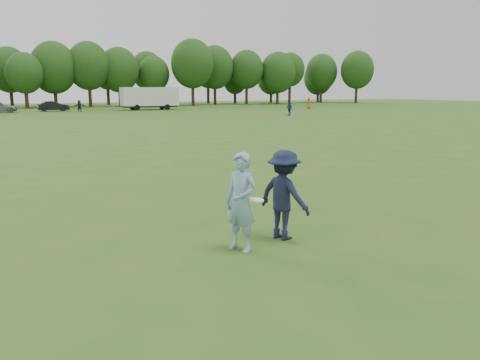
# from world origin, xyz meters

# --- Properties ---
(ground) EXTENTS (200.00, 200.00, 0.00)m
(ground) POSITION_xyz_m (0.00, 0.00, 0.00)
(ground) COLOR #2A5618
(ground) RESTS_ON ground
(thrower) EXTENTS (0.70, 0.80, 1.86)m
(thrower) POSITION_xyz_m (-1.26, 0.11, 0.93)
(thrower) COLOR #7FA2C4
(thrower) RESTS_ON ground
(defender) EXTENTS (1.03, 1.33, 1.81)m
(defender) POSITION_xyz_m (-0.18, 0.34, 0.90)
(defender) COLOR #181C36
(defender) RESTS_ON ground
(player_far_b) EXTENTS (0.48, 0.96, 1.59)m
(player_far_b) POSITION_xyz_m (23.88, 37.71, 0.79)
(player_far_b) COLOR navy
(player_far_b) RESTS_ON ground
(player_far_c) EXTENTS (0.93, 0.93, 1.63)m
(player_far_c) POSITION_xyz_m (36.69, 52.21, 0.81)
(player_far_c) COLOR #CB5C17
(player_far_c) RESTS_ON ground
(player_far_d) EXTENTS (1.46, 0.51, 1.55)m
(player_far_d) POSITION_xyz_m (3.88, 56.68, 0.78)
(player_far_d) COLOR black
(player_far_d) RESTS_ON ground
(car_f) EXTENTS (4.11, 1.55, 1.34)m
(car_f) POSITION_xyz_m (1.10, 61.04, 0.67)
(car_f) COLOR black
(car_f) RESTS_ON ground
(field_cone) EXTENTS (0.28, 0.28, 0.30)m
(field_cone) POSITION_xyz_m (20.04, 38.19, 0.15)
(field_cone) COLOR #FF510D
(field_cone) RESTS_ON ground
(disc_in_play) EXTENTS (0.31, 0.31, 0.07)m
(disc_in_play) POSITION_xyz_m (-1.06, -0.12, 0.99)
(disc_in_play) COLOR white
(disc_in_play) RESTS_ON ground
(cargo_trailer) EXTENTS (9.00, 2.75, 3.20)m
(cargo_trailer) POSITION_xyz_m (13.95, 59.27, 1.78)
(cargo_trailer) COLOR silver
(cargo_trailer) RESTS_ON ground
(treeline) EXTENTS (130.35, 18.39, 11.74)m
(treeline) POSITION_xyz_m (2.81, 76.90, 6.26)
(treeline) COLOR #332114
(treeline) RESTS_ON ground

